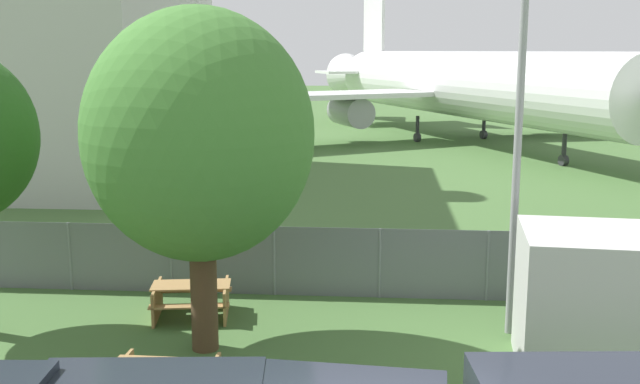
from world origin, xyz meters
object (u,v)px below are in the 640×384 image
object	(u,v)px
airplane	(461,85)
picnic_bench_open_grass	(192,296)
picnic_bench_near_cabin	(164,382)
tree_behind_benches	(199,136)

from	to	relation	value
airplane	picnic_bench_open_grass	distance (m)	34.68
picnic_bench_near_cabin	tree_behind_benches	world-z (taller)	tree_behind_benches
picnic_bench_open_grass	tree_behind_benches	bearing A→B (deg)	-67.91
airplane	picnic_bench_near_cabin	bearing A→B (deg)	-36.81
picnic_bench_open_grass	tree_behind_benches	world-z (taller)	tree_behind_benches
airplane	tree_behind_benches	xyz separation A→B (m)	(-8.56, -35.04, 0.57)
tree_behind_benches	picnic_bench_open_grass	bearing A→B (deg)	112.09
picnic_bench_near_cabin	picnic_bench_open_grass	bearing A→B (deg)	98.33
airplane	picnic_bench_near_cabin	xyz separation A→B (m)	(-8.65, -37.61, -3.23)
tree_behind_benches	picnic_bench_near_cabin	bearing A→B (deg)	-91.89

